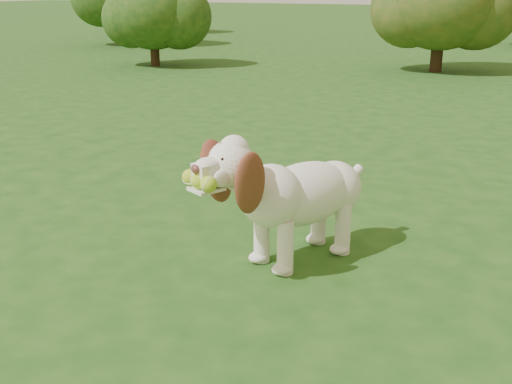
% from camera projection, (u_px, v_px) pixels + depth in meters
% --- Properties ---
extents(ground, '(80.00, 80.00, 0.00)m').
position_uv_depth(ground, '(204.00, 247.00, 3.34)').
color(ground, '#1A4413').
rests_on(ground, ground).
extents(dog, '(0.64, 1.01, 0.69)m').
position_uv_depth(dog, '(291.00, 191.00, 3.05)').
color(dog, white).
rests_on(dog, ground).
extents(shrub_a, '(1.44, 1.44, 1.49)m').
position_uv_depth(shrub_a, '(153.00, 12.00, 10.41)').
color(shrub_a, '#382314').
rests_on(shrub_a, ground).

